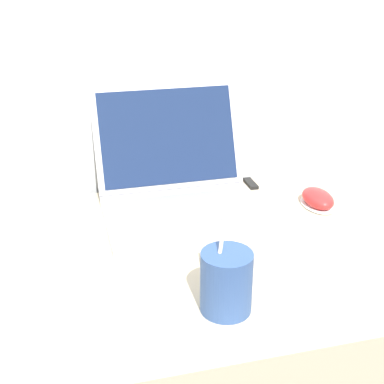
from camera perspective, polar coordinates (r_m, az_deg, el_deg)
The scene contains 4 objects.
laptop at distance 1.15m, azimuth -1.32°, elevation 0.55°, with size 0.33×0.36×0.24m.
drink_cup at distance 0.83m, azimuth 3.59°, elevation -9.44°, with size 0.08×0.08×0.17m.
computer_mouse at distance 1.21m, azimuth 13.26°, elevation -0.75°, with size 0.07×0.10×0.04m.
usb_stick at distance 1.30m, azimuth 6.26°, elevation 0.91°, with size 0.02×0.06×0.01m.
Camera 1 is at (-0.23, -0.53, 1.22)m, focal length 50.00 mm.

